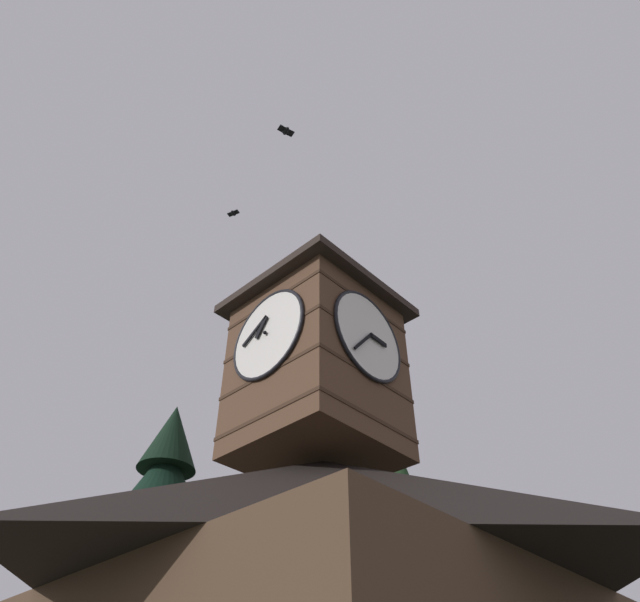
% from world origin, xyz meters
% --- Properties ---
extents(clock_tower, '(4.29, 4.29, 7.67)m').
position_xyz_m(clock_tower, '(0.63, -1.59, 11.22)').
color(clock_tower, brown).
rests_on(clock_tower, building_main).
extents(moon, '(1.98, 1.98, 1.98)m').
position_xyz_m(moon, '(-13.12, -30.16, 16.17)').
color(moon, silver).
extents(flying_bird_high, '(0.53, 0.32, 0.16)m').
position_xyz_m(flying_bird_high, '(3.62, -0.04, 17.13)').
color(flying_bird_high, black).
extents(flying_bird_low, '(0.32, 0.50, 0.15)m').
position_xyz_m(flying_bird_low, '(1.52, -5.27, 19.21)').
color(flying_bird_low, black).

